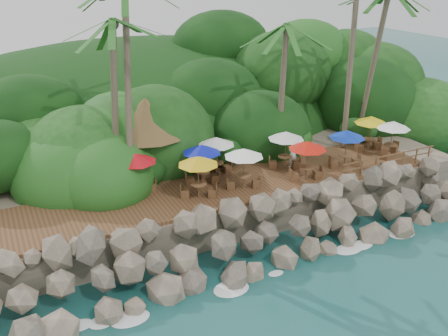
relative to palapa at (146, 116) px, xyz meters
name	(u,v)px	position (x,y,z in m)	size (l,w,h in m)	color
ground	(278,274)	(3.18, -9.92, -5.79)	(140.00, 140.00, 0.00)	#19514F
land_base	(165,150)	(3.18, 6.08, -4.74)	(32.00, 25.20, 2.10)	gray
jungle_hill	(136,134)	(3.18, 13.58, -5.79)	(44.80, 28.00, 15.40)	#143811
seawall	(258,235)	(3.18, -7.92, -4.64)	(29.00, 4.00, 2.30)	gray
terrace	(224,187)	(3.18, -3.92, -3.59)	(26.00, 5.00, 0.20)	brown
jungle_foliage	(170,168)	(3.18, 5.08, -5.79)	(44.00, 16.00, 12.00)	#143811
foam_line	(275,271)	(3.18, -9.62, -5.76)	(25.20, 0.80, 0.06)	white
palapa	(146,116)	(0.00, 0.00, 0.00)	(4.89, 4.89, 4.60)	brown
dining_clusters	(275,144)	(6.55, -3.86, -1.50)	(18.73, 5.17, 2.40)	brown
railing	(390,160)	(13.36, -6.27, -2.88)	(7.20, 0.10, 1.00)	brown
waiter	(293,153)	(8.22, -3.30, -2.57)	(0.67, 0.44, 1.83)	white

